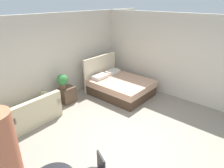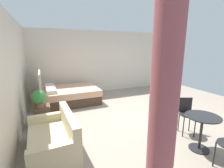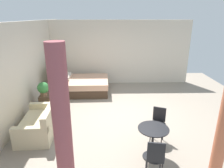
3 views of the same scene
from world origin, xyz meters
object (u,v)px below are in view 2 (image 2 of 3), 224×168
at_px(balcony_table, 202,126).
at_px(cafe_chair_near_window, 186,112).
at_px(nightstand, 43,116).
at_px(potted_plant, 39,98).
at_px(bed, 68,95).
at_px(couch, 54,140).

relative_size(balcony_table, cafe_chair_near_window, 0.85).
distance_m(nightstand, potted_plant, 0.53).
distance_m(bed, cafe_chair_near_window, 4.04).
bearing_deg(couch, bed, -13.17).
height_order(couch, potted_plant, potted_plant).
height_order(nightstand, cafe_chair_near_window, cafe_chair_near_window).
bearing_deg(potted_plant, bed, -28.92).
bearing_deg(balcony_table, cafe_chair_near_window, -23.30).
bearing_deg(bed, couch, 166.83).
bearing_deg(cafe_chair_near_window, bed, 34.08).
bearing_deg(cafe_chair_near_window, nightstand, 60.96).
bearing_deg(potted_plant, balcony_table, -127.76).
relative_size(bed, balcony_table, 2.84).
bearing_deg(couch, cafe_chair_near_window, -97.95).
height_order(couch, nightstand, couch).
relative_size(nightstand, balcony_table, 0.73).
height_order(bed, balcony_table, bed).
height_order(bed, cafe_chair_near_window, bed).
bearing_deg(nightstand, potted_plant, 155.72).
height_order(bed, nightstand, bed).
height_order(potted_plant, balcony_table, potted_plant).
bearing_deg(bed, nightstand, 150.81).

